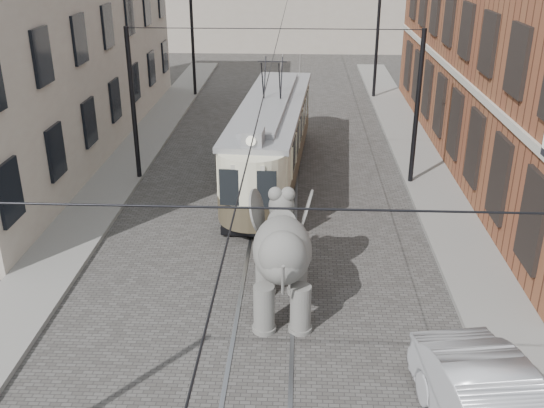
# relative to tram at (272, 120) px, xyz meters

# --- Properties ---
(ground) EXTENTS (120.00, 120.00, 0.00)m
(ground) POSITION_rel_tram_xyz_m (0.29, -6.75, -2.34)
(ground) COLOR #474542
(tram_rails) EXTENTS (1.54, 80.00, 0.02)m
(tram_rails) POSITION_rel_tram_xyz_m (0.29, -6.75, -2.33)
(tram_rails) COLOR slate
(tram_rails) RESTS_ON ground
(sidewalk_right) EXTENTS (2.00, 60.00, 0.15)m
(sidewalk_right) POSITION_rel_tram_xyz_m (6.29, -6.75, -2.27)
(sidewalk_right) COLOR slate
(sidewalk_right) RESTS_ON ground
(sidewalk_left) EXTENTS (2.00, 60.00, 0.15)m
(sidewalk_left) POSITION_rel_tram_xyz_m (-6.21, -6.75, -2.27)
(sidewalk_left) COLOR slate
(sidewalk_left) RESTS_ON ground
(stucco_building) EXTENTS (7.00, 24.00, 10.00)m
(stucco_building) POSITION_rel_tram_xyz_m (-10.71, 3.25, 2.66)
(stucco_building) COLOR #A09284
(stucco_building) RESTS_ON ground
(catenary) EXTENTS (11.00, 30.20, 6.00)m
(catenary) POSITION_rel_tram_xyz_m (0.09, -1.75, 0.66)
(catenary) COLOR black
(catenary) RESTS_ON ground
(tram) EXTENTS (3.23, 11.93, 4.68)m
(tram) POSITION_rel_tram_xyz_m (0.00, 0.00, 0.00)
(tram) COLOR beige
(tram) RESTS_ON ground
(elephant) EXTENTS (2.71, 4.68, 2.80)m
(elephant) POSITION_rel_tram_xyz_m (0.72, -9.95, -0.94)
(elephant) COLOR #5F5D58
(elephant) RESTS_ON ground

